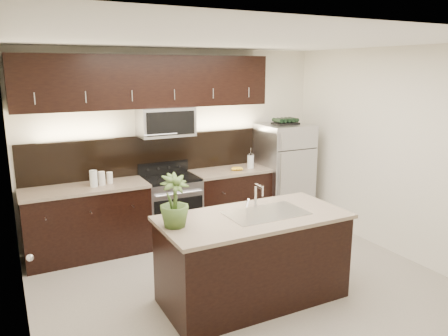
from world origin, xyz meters
The scene contains 12 objects.
ground centered at (0.00, 0.00, 0.00)m, with size 4.50×4.50×0.00m, color gray.
room_walls centered at (-0.11, -0.04, 1.70)m, with size 4.52×4.02×2.71m.
counter_run centered at (-0.46, 1.69, 0.47)m, with size 3.51×0.65×0.94m.
upper_fixtures centered at (-0.43, 1.84, 2.14)m, with size 3.49×0.40×1.66m.
island centered at (-0.06, -0.27, 0.47)m, with size 1.96×0.96×0.94m.
sink_faucet centered at (0.09, -0.26, 0.96)m, with size 0.84×0.50×0.28m.
refrigerator centered at (1.65, 1.63, 0.79)m, with size 0.76×0.68×1.57m, color #B2B2B7.
wine_rack centered at (1.65, 1.63, 1.62)m, with size 0.39×0.24×0.09m.
plant centered at (-0.90, -0.20, 1.20)m, with size 0.29×0.29×0.51m, color #3A5421.
canisters centered at (-1.22, 1.67, 1.03)m, with size 0.31×0.16×0.21m.
french_press centered at (1.03, 1.64, 1.05)m, with size 0.11×0.11×0.30m.
bananas centered at (0.72, 1.61, 0.97)m, with size 0.18×0.14×0.06m, color gold.
Camera 1 is at (-2.30, -3.94, 2.43)m, focal length 35.00 mm.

